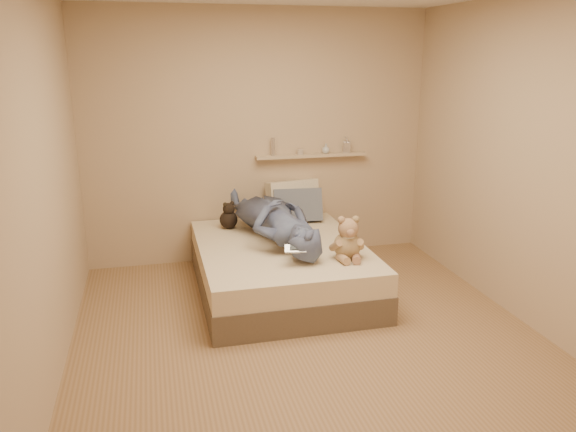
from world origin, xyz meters
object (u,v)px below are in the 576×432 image
object	(u,v)px
dark_plush	(229,217)
person	(274,218)
game_console	(295,249)
bed	(281,267)
pillow_cream	(293,199)
teddy_bear	(348,241)
wall_shelf	(311,155)
pillow_grey	(298,205)

from	to	relation	value
dark_plush	person	bearing A→B (deg)	-48.55
game_console	dark_plush	world-z (taller)	dark_plush
bed	pillow_cream	distance (m)	0.99
teddy_bear	dark_plush	distance (m)	1.41
person	wall_shelf	distance (m)	1.02
dark_plush	bed	bearing A→B (deg)	-57.30
teddy_bear	pillow_cream	size ratio (longest dim) A/B	0.70
pillow_grey	wall_shelf	xyz separation A→B (m)	(0.21, 0.22, 0.48)
wall_shelf	teddy_bear	bearing A→B (deg)	-93.44
game_console	wall_shelf	distance (m)	1.66
pillow_cream	pillow_grey	size ratio (longest dim) A/B	1.10
dark_plush	person	size ratio (longest dim) A/B	0.16
game_console	pillow_grey	size ratio (longest dim) A/B	0.37
bed	person	world-z (taller)	person
game_console	person	distance (m)	0.77
bed	teddy_bear	world-z (taller)	teddy_bear
pillow_cream	wall_shelf	world-z (taller)	wall_shelf
bed	wall_shelf	bearing A→B (deg)	58.82
dark_plush	person	xyz separation A→B (m)	(0.37, -0.42, 0.08)
dark_plush	wall_shelf	xyz separation A→B (m)	(0.94, 0.30, 0.53)
person	wall_shelf	bearing A→B (deg)	-136.92
person	wall_shelf	world-z (taller)	wall_shelf
teddy_bear	wall_shelf	bearing A→B (deg)	86.56
pillow_cream	wall_shelf	size ratio (longest dim) A/B	0.46
pillow_cream	person	bearing A→B (deg)	-118.57
pillow_grey	person	size ratio (longest dim) A/B	0.30
dark_plush	pillow_cream	distance (m)	0.76
pillow_cream	person	size ratio (longest dim) A/B	0.33
bed	dark_plush	bearing A→B (deg)	122.70
teddy_bear	pillow_grey	distance (m)	1.21
dark_plush	wall_shelf	distance (m)	1.12
teddy_bear	game_console	bearing A→B (deg)	-171.96
teddy_bear	person	distance (m)	0.85
dark_plush	pillow_cream	size ratio (longest dim) A/B	0.50
pillow_cream	wall_shelf	xyz separation A→B (m)	(0.22, 0.08, 0.45)
pillow_cream	bed	bearing A→B (deg)	-111.52
teddy_bear	pillow_cream	world-z (taller)	pillow_cream
teddy_bear	pillow_grey	world-z (taller)	teddy_bear
game_console	person	bearing A→B (deg)	90.81
person	dark_plush	bearing A→B (deg)	-57.01
bed	game_console	xyz separation A→B (m)	(-0.01, -0.58, 0.38)
teddy_bear	pillow_cream	bearing A→B (deg)	95.85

